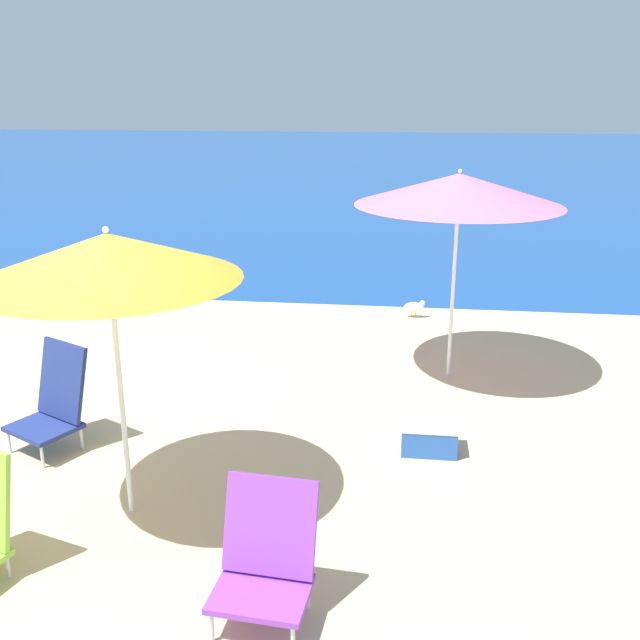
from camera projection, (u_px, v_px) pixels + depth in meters
name	position (u px, v px, depth m)	size (l,w,h in m)	color
ground_plane	(57.00, 513.00, 4.94)	(60.00, 60.00, 0.00)	#D1BA89
sea_water	(352.00, 161.00, 28.72)	(60.00, 40.00, 0.01)	#19478C
beach_umbrella_orange	(108.00, 257.00, 4.40)	(1.67, 1.67, 2.00)	white
beach_umbrella_pink	(459.00, 190.00, 6.71)	(1.98, 1.98, 2.09)	white
beach_chair_navy	(54.00, 400.00, 5.75)	(0.69, 0.70, 0.86)	silver
beach_chair_purple	(266.00, 556.00, 3.90)	(0.56, 0.56, 0.76)	silver
cooler_box	(429.00, 436.00, 5.74)	(0.45, 0.30, 0.27)	#2859B2
seagull	(415.00, 307.00, 9.11)	(0.27, 0.11, 0.23)	gold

